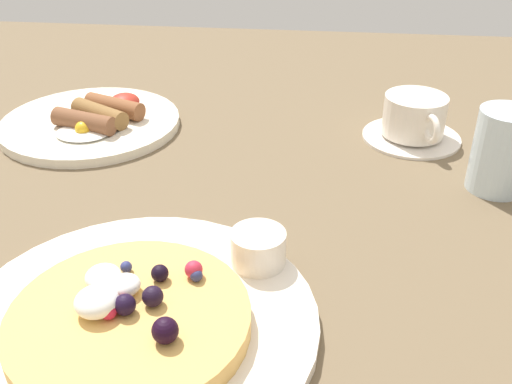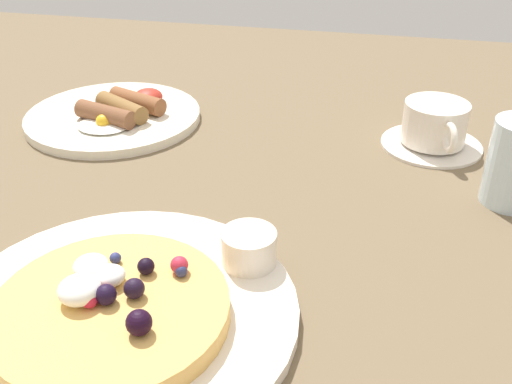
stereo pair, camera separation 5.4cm
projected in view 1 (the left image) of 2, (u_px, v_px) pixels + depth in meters
ground_plane at (244, 238)px, 62.06cm from camera, size 160.41×147.37×3.00cm
pancake_plate at (137, 323)px, 48.17cm from camera, size 29.65×29.65×1.22cm
pancake_with_berries at (129, 318)px, 46.23cm from camera, size 19.03×19.03×3.85cm
syrup_ramekin at (258, 247)px, 53.28cm from camera, size 5.03×5.03×3.20cm
breakfast_plate at (91, 123)px, 81.94cm from camera, size 24.36×24.36×1.26cm
fried_breakfast at (102, 114)px, 80.32cm from camera, size 11.62×13.84×2.73cm
coffee_saucer at (411, 136)px, 79.06cm from camera, size 12.90×12.90×0.77cm
coffee_cup at (415, 115)px, 77.35cm from camera, size 8.11×10.78×5.23cm
water_glass at (502, 151)px, 65.63cm from camera, size 6.43×6.43×9.49cm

